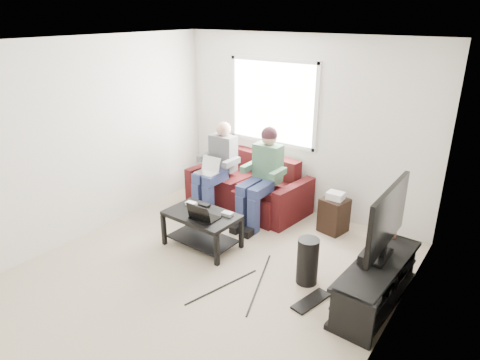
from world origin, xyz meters
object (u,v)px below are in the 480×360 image
object	(u,v)px
tv_stand	(376,285)
coffee_table	(202,222)
tv	(387,219)
end_table	(334,214)
sofa	(250,189)
subwoofer	(308,261)

from	to	relation	value
tv_stand	coffee_table	bearing A→B (deg)	-176.21
tv	end_table	distance (m)	1.64
sofa	coffee_table	xyz separation A→B (m)	(0.16, -1.34, 0.04)
sofa	end_table	bearing A→B (deg)	0.80
subwoofer	end_table	size ratio (longest dim) A/B	0.93
end_table	sofa	bearing A→B (deg)	-179.20
sofa	coffee_table	distance (m)	1.35
tv	sofa	bearing A→B (deg)	155.38
sofa	tv	bearing A→B (deg)	-24.62
sofa	coffee_table	size ratio (longest dim) A/B	1.91
sofa	coffee_table	world-z (taller)	sofa
coffee_table	subwoofer	bearing A→B (deg)	2.21
tv	tv_stand	bearing A→B (deg)	-88.53
sofa	tv	world-z (taller)	tv
coffee_table	subwoofer	size ratio (longest dim) A/B	1.76
sofa	tv_stand	xyz separation A→B (m)	(2.39, -1.19, -0.09)
tv	subwoofer	bearing A→B (deg)	-165.67
tv_stand	sofa	bearing A→B (deg)	153.45
sofa	tv	size ratio (longest dim) A/B	1.67
tv_stand	tv	size ratio (longest dim) A/B	1.32
coffee_table	tv_stand	xyz separation A→B (m)	(2.23, 0.15, -0.13)
sofa	coffee_table	bearing A→B (deg)	-83.25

